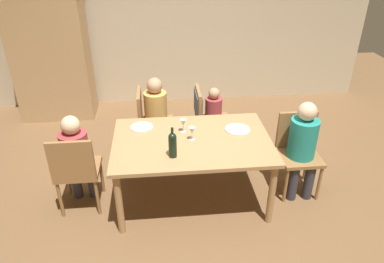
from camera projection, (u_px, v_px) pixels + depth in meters
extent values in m
plane|color=brown|center=(192.00, 196.00, 4.16)|extent=(10.00, 10.00, 0.00)
cube|color=beige|center=(175.00, 22.00, 5.87)|extent=(6.40, 0.12, 2.70)
cube|color=tan|center=(50.00, 52.00, 5.47)|extent=(1.10, 0.56, 2.10)
cube|color=#A87F51|center=(192.00, 141.00, 3.80)|extent=(1.65, 1.10, 0.04)
cylinder|color=#A87F51|center=(119.00, 204.00, 3.50)|extent=(0.07, 0.07, 0.71)
cylinder|color=#A87F51|center=(272.00, 194.00, 3.63)|extent=(0.07, 0.07, 0.71)
cylinder|color=#A87F51|center=(125.00, 151.00, 4.33)|extent=(0.07, 0.07, 0.71)
cylinder|color=#A87F51|center=(249.00, 144.00, 4.46)|extent=(0.07, 0.07, 0.71)
cylinder|color=olive|center=(171.00, 132.00, 5.00)|extent=(0.04, 0.04, 0.44)
cylinder|color=olive|center=(172.00, 147.00, 4.67)|extent=(0.04, 0.04, 0.44)
cylinder|color=olive|center=(143.00, 134.00, 4.97)|extent=(0.04, 0.04, 0.44)
cylinder|color=olive|center=(143.00, 148.00, 4.64)|extent=(0.04, 0.04, 0.44)
cube|color=olive|center=(157.00, 124.00, 4.70)|extent=(0.44, 0.44, 0.04)
cube|color=olive|center=(140.00, 108.00, 4.57)|extent=(0.04, 0.44, 0.44)
cylinder|color=olive|center=(68.00, 178.00, 4.09)|extent=(0.04, 0.04, 0.44)
cylinder|color=olive|center=(102.00, 176.00, 4.13)|extent=(0.04, 0.04, 0.44)
cylinder|color=olive|center=(60.00, 200.00, 3.76)|extent=(0.04, 0.04, 0.44)
cylinder|color=olive|center=(98.00, 197.00, 3.80)|extent=(0.04, 0.04, 0.44)
cube|color=olive|center=(79.00, 169.00, 3.83)|extent=(0.44, 0.44, 0.04)
cube|color=olive|center=(71.00, 161.00, 3.54)|extent=(0.44, 0.04, 0.44)
cylinder|color=olive|center=(319.00, 184.00, 4.00)|extent=(0.04, 0.04, 0.44)
cylinder|color=olive|center=(286.00, 186.00, 3.97)|extent=(0.04, 0.04, 0.44)
cylinder|color=olive|center=(306.00, 164.00, 4.33)|extent=(0.04, 0.04, 0.44)
cylinder|color=olive|center=(275.00, 166.00, 4.30)|extent=(0.04, 0.04, 0.44)
cube|color=olive|center=(300.00, 157.00, 4.03)|extent=(0.44, 0.44, 0.04)
cube|color=olive|center=(296.00, 129.00, 4.09)|extent=(0.44, 0.04, 0.44)
cylinder|color=olive|center=(224.00, 130.00, 5.07)|extent=(0.04, 0.04, 0.44)
cylinder|color=olive|center=(229.00, 144.00, 4.74)|extent=(0.04, 0.04, 0.44)
cylinder|color=olive|center=(197.00, 131.00, 5.03)|extent=(0.04, 0.04, 0.44)
cylinder|color=olive|center=(200.00, 145.00, 4.71)|extent=(0.04, 0.04, 0.44)
cube|color=olive|center=(213.00, 121.00, 4.77)|extent=(0.44, 0.44, 0.04)
cube|color=olive|center=(198.00, 106.00, 4.63)|extent=(0.04, 0.44, 0.44)
cube|color=#4C5B75|center=(198.00, 104.00, 4.62)|extent=(0.07, 0.40, 0.31)
cylinder|color=#33333D|center=(167.00, 136.00, 4.90)|extent=(0.11, 0.11, 0.46)
cylinder|color=#33333D|center=(168.00, 142.00, 4.75)|extent=(0.11, 0.11, 0.46)
cylinder|color=tan|center=(156.00, 109.00, 4.60)|extent=(0.29, 0.29, 0.44)
sphere|color=tan|center=(154.00, 86.00, 4.44)|extent=(0.19, 0.19, 0.19)
cylinder|color=#33333D|center=(76.00, 180.00, 4.05)|extent=(0.10, 0.10, 0.46)
cylinder|color=#33333D|center=(92.00, 179.00, 4.06)|extent=(0.10, 0.10, 0.46)
cylinder|color=#9E383D|center=(75.00, 152.00, 3.72)|extent=(0.29, 0.29, 0.44)
sphere|color=beige|center=(70.00, 125.00, 3.56)|extent=(0.19, 0.19, 0.19)
cylinder|color=#33333D|center=(309.00, 181.00, 4.03)|extent=(0.11, 0.11, 0.46)
cylinder|color=#33333D|center=(293.00, 182.00, 4.02)|extent=(0.11, 0.11, 0.46)
cylinder|color=teal|center=(303.00, 139.00, 3.92)|extent=(0.30, 0.30, 0.46)
sphere|color=beige|center=(308.00, 111.00, 3.76)|extent=(0.20, 0.20, 0.20)
cylinder|color=#33333D|center=(219.00, 134.00, 4.95)|extent=(0.08, 0.08, 0.46)
cylinder|color=#33333D|center=(221.00, 139.00, 4.83)|extent=(0.08, 0.08, 0.46)
cylinder|color=#9E383D|center=(213.00, 110.00, 4.69)|extent=(0.22, 0.22, 0.33)
sphere|color=tan|center=(214.00, 93.00, 4.57)|extent=(0.14, 0.14, 0.14)
cylinder|color=black|center=(173.00, 147.00, 3.46)|extent=(0.08, 0.08, 0.20)
sphere|color=black|center=(172.00, 137.00, 3.41)|extent=(0.08, 0.08, 0.08)
cylinder|color=black|center=(172.00, 132.00, 3.38)|extent=(0.03, 0.03, 0.09)
cylinder|color=silver|center=(183.00, 132.00, 3.93)|extent=(0.06, 0.06, 0.00)
cylinder|color=silver|center=(183.00, 129.00, 3.92)|extent=(0.01, 0.01, 0.07)
cone|color=silver|center=(183.00, 123.00, 3.88)|extent=(0.07, 0.07, 0.07)
cylinder|color=silver|center=(192.00, 140.00, 3.79)|extent=(0.06, 0.06, 0.00)
cylinder|color=silver|center=(192.00, 136.00, 3.77)|extent=(0.01, 0.01, 0.07)
cone|color=silver|center=(192.00, 130.00, 3.73)|extent=(0.07, 0.07, 0.07)
cylinder|color=silver|center=(238.00, 129.00, 3.97)|extent=(0.27, 0.27, 0.01)
cylinder|color=silver|center=(142.00, 127.00, 4.01)|extent=(0.25, 0.25, 0.01)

